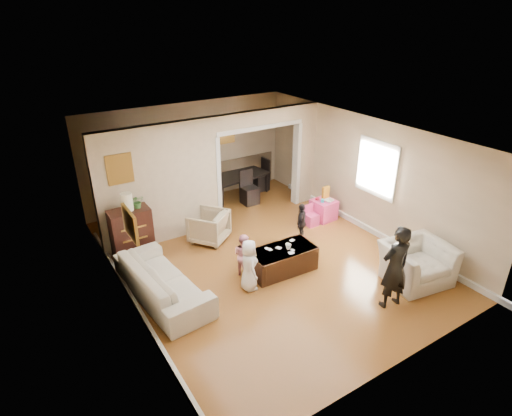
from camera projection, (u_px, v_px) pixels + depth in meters
floor at (261, 257)px, 8.70m from camera, size 7.00×7.00×0.00m
partition_left at (161, 185)px, 8.85m from camera, size 2.75×0.18×2.60m
partition_right at (304, 154)px, 10.71m from camera, size 0.55×0.18×2.60m
partition_header at (259, 117)px, 9.56m from camera, size 2.22×0.18×0.35m
window_pane at (377, 168)px, 9.05m from camera, size 0.03×0.95×1.10m
framed_art_partition at (120, 169)px, 8.14m from camera, size 0.45×0.03×0.55m
framed_art_sofa_wall at (130, 224)px, 6.16m from camera, size 0.03×0.55×0.40m
framed_art_alcove at (226, 132)px, 11.13m from camera, size 0.45×0.03×0.55m
sofa at (162, 280)px, 7.39m from camera, size 1.11×2.36×0.67m
armchair_back at (209, 226)px, 9.18m from camera, size 1.06×1.06×0.70m
armchair_front at (417, 263)px, 7.81m from camera, size 1.31×1.19×0.75m
dresser at (132, 234)px, 8.45m from camera, size 0.80×0.45×1.10m
table_lamp at (127, 202)px, 8.14m from camera, size 0.22×0.22×0.36m
potted_plant at (137, 202)px, 8.25m from camera, size 0.25×0.21×0.27m
coffee_table at (282, 260)px, 8.16m from camera, size 1.32×0.71×0.48m
coffee_cup at (288, 247)px, 8.04m from camera, size 0.11×0.11×0.10m
play_table at (323, 210)px, 10.18m from camera, size 0.55×0.55×0.49m
cereal_box at (326, 192)px, 10.15m from camera, size 0.20×0.09×0.30m
cyan_cup at (322, 201)px, 9.97m from camera, size 0.08×0.08×0.08m
toy_block at (317, 199)px, 10.10m from camera, size 0.10×0.09×0.05m
play_bowl at (329, 201)px, 10.00m from camera, size 0.23×0.23×0.05m
dining_table at (237, 185)px, 11.47m from camera, size 1.80×1.15×0.60m
adult_person at (395, 267)px, 6.98m from camera, size 0.61×0.44×1.54m
child_kneel_a at (249, 265)px, 7.52m from camera, size 0.42×0.54×0.99m
child_kneel_b at (243, 255)px, 7.97m from camera, size 0.44×0.50×0.87m
child_toddler at (301, 222)px, 9.15m from camera, size 0.55×0.49×0.89m
craft_papers at (283, 248)px, 8.11m from camera, size 0.70×0.48×0.00m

